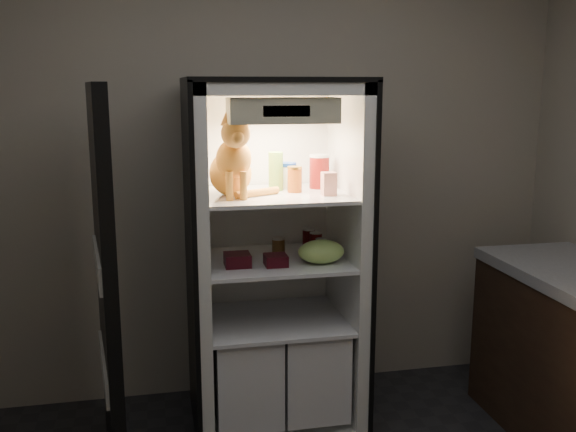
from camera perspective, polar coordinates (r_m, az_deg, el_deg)
The scene contains 16 objects.
room_shell at distance 1.99m, azimuth 5.94°, elevation 5.24°, with size 3.60×3.60×3.60m.
refrigerator at distance 3.48m, azimuth -1.33°, elevation -5.91°, with size 0.90×0.72×1.88m.
fridge_door at distance 3.11m, azimuth -15.83°, elevation -6.17°, with size 0.16×0.87×1.85m.
tabby_cat at distance 3.21m, azimuth -4.96°, elevation 4.59°, with size 0.36×0.41×0.43m.
parmesan_shaker at distance 3.38m, azimuth -1.10°, elevation 4.00°, with size 0.08×0.08×0.20m.
mayo_tub at distance 3.46m, azimuth -0.08°, elevation 3.63°, with size 0.10×0.10×0.14m.
salsa_jar at distance 3.33m, azimuth 0.60°, elevation 3.28°, with size 0.08×0.08×0.13m.
pepper_jar at distance 3.46m, azimuth 2.80°, elevation 3.99°, with size 0.11×0.11×0.18m.
cream_carton at distance 3.24m, azimuth 3.65°, elevation 2.87°, with size 0.07×0.07×0.12m, color silver.
soda_can_a at distance 3.51m, azimuth 1.85°, elevation -2.19°, with size 0.07×0.07×0.13m.
soda_can_b at distance 3.44m, azimuth 2.48°, elevation -2.49°, with size 0.07×0.07×0.12m.
soda_can_c at distance 3.36m, azimuth 2.97°, elevation -2.95°, with size 0.06×0.06×0.11m.
condiment_jar at distance 3.45m, azimuth -0.86°, elevation -2.69°, with size 0.07×0.07×0.10m.
grape_bag at distance 3.29m, azimuth 2.97°, elevation -3.18°, with size 0.24×0.18×0.12m, color #91C35B.
berry_box_left at distance 3.25m, azimuth -4.52°, elevation -3.90°, with size 0.13×0.13×0.06m, color #4C0C17.
berry_box_right at distance 3.25m, azimuth -1.10°, elevation -3.95°, with size 0.11×0.11×0.06m, color #4C0C17.
Camera 1 is at (-0.61, -1.88, 1.84)m, focal length 40.00 mm.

